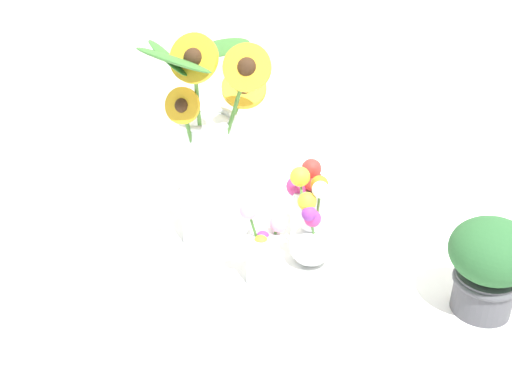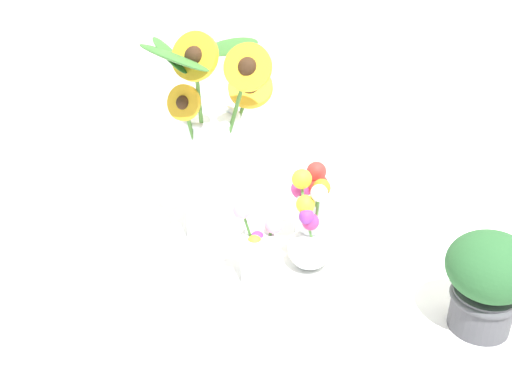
{
  "view_description": "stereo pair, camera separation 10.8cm",
  "coord_description": "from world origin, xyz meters",
  "px_view_note": "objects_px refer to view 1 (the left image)",
  "views": [
    {
      "loc": [
        0.34,
        -0.79,
        0.68
      ],
      "look_at": [
        0.03,
        0.11,
        0.16
      ],
      "focal_mm": 42.0,
      "sensor_mm": 36.0,
      "label": 1
    },
    {
      "loc": [
        0.44,
        -0.75,
        0.68
      ],
      "look_at": [
        0.03,
        0.11,
        0.16
      ],
      "focal_mm": 42.0,
      "sensor_mm": 36.0,
      "label": 2
    }
  ],
  "objects_px": {
    "mason_jar_sunflowers": "(209,165)",
    "potted_plant": "(490,263)",
    "vase_small_back": "(307,201)",
    "vase_bulb_right": "(310,232)",
    "serving_tray": "(256,261)",
    "vase_small_center": "(263,252)"
  },
  "relations": [
    {
      "from": "serving_tray",
      "to": "vase_small_center",
      "type": "xyz_separation_m",
      "value": [
        0.04,
        -0.07,
        0.08
      ]
    },
    {
      "from": "potted_plant",
      "to": "vase_small_back",
      "type": "bearing_deg",
      "value": 163.51
    },
    {
      "from": "vase_bulb_right",
      "to": "vase_small_back",
      "type": "xyz_separation_m",
      "value": [
        -0.03,
        0.09,
        0.01
      ]
    },
    {
      "from": "serving_tray",
      "to": "potted_plant",
      "type": "xyz_separation_m",
      "value": [
        0.41,
        0.0,
        0.09
      ]
    },
    {
      "from": "mason_jar_sunflowers",
      "to": "vase_small_center",
      "type": "bearing_deg",
      "value": -34.53
    },
    {
      "from": "potted_plant",
      "to": "vase_small_center",
      "type": "bearing_deg",
      "value": -168.45
    },
    {
      "from": "mason_jar_sunflowers",
      "to": "vase_small_center",
      "type": "relative_size",
      "value": 2.49
    },
    {
      "from": "vase_small_center",
      "to": "potted_plant",
      "type": "relative_size",
      "value": 0.97
    },
    {
      "from": "vase_small_back",
      "to": "potted_plant",
      "type": "xyz_separation_m",
      "value": [
        0.34,
        -0.1,
        -0.0
      ]
    },
    {
      "from": "serving_tray",
      "to": "vase_bulb_right",
      "type": "height_order",
      "value": "vase_bulb_right"
    },
    {
      "from": "vase_small_back",
      "to": "vase_bulb_right",
      "type": "bearing_deg",
      "value": -71.72
    },
    {
      "from": "serving_tray",
      "to": "vase_small_back",
      "type": "relative_size",
      "value": 2.57
    },
    {
      "from": "serving_tray",
      "to": "potted_plant",
      "type": "relative_size",
      "value": 2.44
    },
    {
      "from": "potted_plant",
      "to": "serving_tray",
      "type": "bearing_deg",
      "value": -179.55
    },
    {
      "from": "vase_bulb_right",
      "to": "potted_plant",
      "type": "bearing_deg",
      "value": -1.91
    },
    {
      "from": "mason_jar_sunflowers",
      "to": "vase_small_back",
      "type": "bearing_deg",
      "value": 25.5
    },
    {
      "from": "vase_bulb_right",
      "to": "vase_small_center",
      "type": "bearing_deg",
      "value": -125.99
    },
    {
      "from": "serving_tray",
      "to": "mason_jar_sunflowers",
      "type": "xyz_separation_m",
      "value": [
        -0.1,
        0.02,
        0.18
      ]
    },
    {
      "from": "mason_jar_sunflowers",
      "to": "potted_plant",
      "type": "bearing_deg",
      "value": -2.12
    },
    {
      "from": "serving_tray",
      "to": "potted_plant",
      "type": "height_order",
      "value": "potted_plant"
    },
    {
      "from": "vase_bulb_right",
      "to": "vase_small_back",
      "type": "relative_size",
      "value": 1.05
    },
    {
      "from": "serving_tray",
      "to": "vase_small_center",
      "type": "distance_m",
      "value": 0.11
    }
  ]
}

